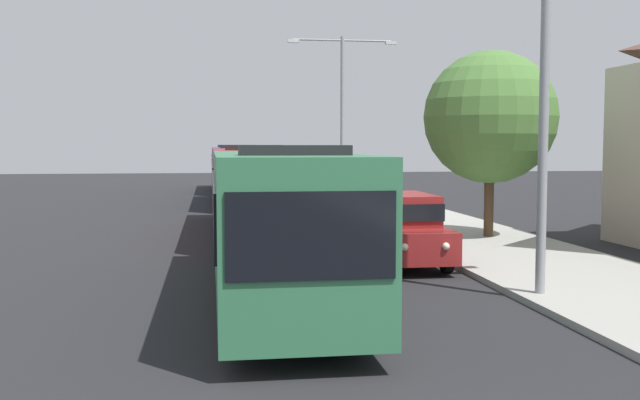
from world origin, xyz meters
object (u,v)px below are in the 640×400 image
(bus_lead, at_px, (277,220))
(roadside_tree, at_px, (490,117))
(bus_fourth_in_line, at_px, (230,167))
(white_suv, at_px, (400,226))
(streetlamp_near, at_px, (545,59))
(bus_middle, at_px, (236,173))
(bus_second_in_line, at_px, (248,187))
(streetlamp_mid, at_px, (342,103))

(bus_lead, bearing_deg, roadside_tree, 47.56)
(bus_fourth_in_line, relative_size, white_suv, 2.42)
(bus_lead, height_order, streetlamp_near, streetlamp_near)
(bus_fourth_in_line, distance_m, white_suv, 32.77)
(bus_middle, bearing_deg, streetlamp_near, -78.04)
(bus_lead, relative_size, roadside_tree, 1.69)
(bus_second_in_line, height_order, roadside_tree, roadside_tree)
(white_suv, height_order, roadside_tree, roadside_tree)
(bus_second_in_line, height_order, bus_fourth_in_line, same)
(bus_middle, distance_m, bus_fourth_in_line, 11.99)
(bus_lead, relative_size, bus_second_in_line, 0.87)
(streetlamp_near, height_order, streetlamp_mid, streetlamp_mid)
(streetlamp_near, bearing_deg, streetlamp_mid, 90.00)
(bus_middle, height_order, bus_fourth_in_line, same)
(bus_lead, bearing_deg, bus_second_in_line, 90.00)
(bus_fourth_in_line, height_order, streetlamp_near, streetlamp_near)
(roadside_tree, bearing_deg, bus_middle, 115.88)
(streetlamp_near, bearing_deg, bus_middle, 101.96)
(bus_middle, xyz_separation_m, streetlamp_near, (5.40, -25.49, 3.25))
(white_suv, bearing_deg, roadside_tree, 45.95)
(bus_lead, distance_m, bus_fourth_in_line, 36.85)
(bus_fourth_in_line, height_order, streetlamp_mid, streetlamp_mid)
(bus_lead, bearing_deg, white_suv, 49.27)
(streetlamp_mid, height_order, roadside_tree, streetlamp_mid)
(streetlamp_mid, bearing_deg, roadside_tree, -79.99)
(bus_fourth_in_line, distance_m, streetlamp_near, 38.00)
(bus_lead, height_order, bus_fourth_in_line, same)
(white_suv, height_order, streetlamp_near, streetlamp_near)
(bus_lead, height_order, bus_middle, same)
(white_suv, distance_m, streetlamp_mid, 18.96)
(roadside_tree, bearing_deg, bus_second_in_line, 157.79)
(bus_middle, height_order, streetlamp_near, streetlamp_near)
(bus_fourth_in_line, bearing_deg, bus_lead, -90.00)
(streetlamp_mid, bearing_deg, bus_lead, -103.39)
(white_suv, xyz_separation_m, streetlamp_mid, (1.70, 18.38, 4.33))
(bus_second_in_line, bearing_deg, bus_fourth_in_line, 90.00)
(bus_lead, distance_m, streetlamp_near, 6.33)
(bus_fourth_in_line, bearing_deg, bus_middle, -90.00)
(streetlamp_mid, bearing_deg, white_suv, -95.29)
(bus_second_in_line, bearing_deg, roadside_tree, -22.21)
(bus_second_in_line, relative_size, streetlamp_mid, 1.41)
(bus_lead, xyz_separation_m, bus_middle, (0.00, 24.86, 0.00))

